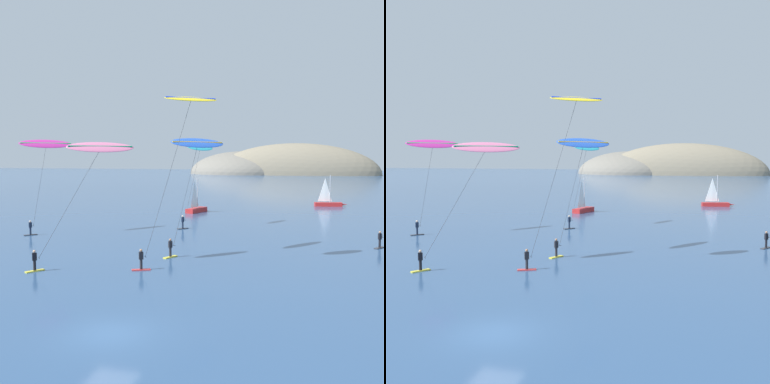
# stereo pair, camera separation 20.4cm
# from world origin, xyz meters

# --- Properties ---
(ground_plane) EXTENTS (600.00, 600.00, 0.00)m
(ground_plane) POSITION_xyz_m (0.00, 0.00, 0.00)
(ground_plane) COLOR #2D4C75
(headland_island) EXTENTS (94.80, 51.98, 30.77)m
(headland_island) POSITION_xyz_m (-14.26, 222.65, 0.00)
(headland_island) COLOR slate
(headland_island) RESTS_ON ground
(sailboat_near) EXTENTS (2.66, 5.94, 5.70)m
(sailboat_near) POSITION_xyz_m (-8.58, 53.46, 0.64)
(sailboat_near) COLOR #B22323
(sailboat_near) RESTS_ON ground
(sailboat_far) EXTENTS (5.97, 2.24, 5.70)m
(sailboat_far) POSITION_xyz_m (12.57, 68.08, 0.64)
(sailboat_far) COLOR #B22323
(sailboat_far) RESTS_ON ground
(kitesurfer_yellow) EXTENTS (6.49, 4.74, 14.01)m
(kitesurfer_yellow) POSITION_xyz_m (-0.16, 15.56, 12.47)
(kitesurfer_yellow) COLOR red
(kitesurfer_yellow) RESTS_ON ground
(kitesurfer_pink) EXTENTS (7.25, 6.68, 10.31)m
(kitesurfer_pink) POSITION_xyz_m (-7.51, 14.24, 9.11)
(kitesurfer_pink) COLOR yellow
(kitesurfer_pink) RESTS_ON ground
(kitesurfer_blue) EXTENTS (4.94, 5.89, 10.82)m
(kitesurfer_blue) POSITION_xyz_m (-0.66, 20.83, 9.68)
(kitesurfer_blue) COLOR yellow
(kitesurfer_blue) RESTS_ON ground
(kitesurfer_magenta) EXTENTS (5.12, 5.77, 11.07)m
(kitesurfer_magenta) POSITION_xyz_m (-20.42, 27.74, 9.91)
(kitesurfer_magenta) COLOR #2D2D33
(kitesurfer_magenta) RESTS_ON ground
(kitesurfer_cyan) EXTENTS (4.02, 5.69, 10.67)m
(kitesurfer_cyan) POSITION_xyz_m (-4.53, 37.72, 9.37)
(kitesurfer_cyan) COLOR #2D2D33
(kitesurfer_cyan) RESTS_ON ground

